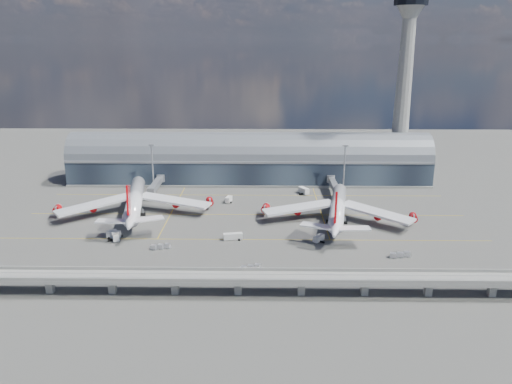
{
  "coord_description": "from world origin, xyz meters",
  "views": [
    {
      "loc": [
        7.77,
        -197.0,
        77.43
      ],
      "look_at": [
        4.74,
        10.0,
        14.0
      ],
      "focal_mm": 35.0,
      "sensor_mm": 36.0,
      "label": 1
    }
  ],
  "objects_px": {
    "floodlight_mast_right": "(344,168)",
    "service_truck_1": "(114,235)",
    "floodlight_mast_left": "(153,167)",
    "service_truck_5": "(304,191)",
    "cargo_train_1": "(250,268)",
    "service_truck_3": "(319,238)",
    "airliner_right": "(337,209)",
    "cargo_train_0": "(161,247)",
    "service_truck_0": "(115,236)",
    "service_truck_4": "(229,199)",
    "cargo_train_2": "(400,255)",
    "service_truck_2": "(233,236)",
    "control_tower": "(404,88)",
    "airliner_left": "(135,201)"
  },
  "relations": [
    {
      "from": "cargo_train_2",
      "to": "airliner_right",
      "type": "bearing_deg",
      "value": 37.16
    },
    {
      "from": "floodlight_mast_right",
      "to": "service_truck_1",
      "type": "xyz_separation_m",
      "value": [
        -102.84,
        -64.41,
        -12.09
      ]
    },
    {
      "from": "service_truck_3",
      "to": "cargo_train_1",
      "type": "height_order",
      "value": "service_truck_3"
    },
    {
      "from": "airliner_left",
      "to": "service_truck_4",
      "type": "distance_m",
      "value": 46.19
    },
    {
      "from": "service_truck_2",
      "to": "cargo_train_1",
      "type": "xyz_separation_m",
      "value": [
        7.75,
        -27.46,
        -0.56
      ]
    },
    {
      "from": "floodlight_mast_left",
      "to": "service_truck_5",
      "type": "distance_m",
      "value": 80.04
    },
    {
      "from": "control_tower",
      "to": "cargo_train_0",
      "type": "xyz_separation_m",
      "value": [
        -116.69,
        -102.91,
        -50.72
      ]
    },
    {
      "from": "floodlight_mast_right",
      "to": "service_truck_2",
      "type": "xyz_separation_m",
      "value": [
        -54.26,
        -65.29,
        -12.2
      ]
    },
    {
      "from": "service_truck_1",
      "to": "service_truck_4",
      "type": "xyz_separation_m",
      "value": [
        43.59,
        47.46,
        -0.09
      ]
    },
    {
      "from": "cargo_train_0",
      "to": "service_truck_4",
      "type": "bearing_deg",
      "value": -6.45
    },
    {
      "from": "service_truck_5",
      "to": "cargo_train_1",
      "type": "bearing_deg",
      "value": -134.72
    },
    {
      "from": "airliner_right",
      "to": "service_truck_4",
      "type": "relative_size",
      "value": 13.27
    },
    {
      "from": "cargo_train_1",
      "to": "airliner_right",
      "type": "bearing_deg",
      "value": -17.68
    },
    {
      "from": "service_truck_0",
      "to": "service_truck_4",
      "type": "height_order",
      "value": "service_truck_0"
    },
    {
      "from": "control_tower",
      "to": "service_truck_1",
      "type": "height_order",
      "value": "control_tower"
    },
    {
      "from": "airliner_left",
      "to": "service_truck_3",
      "type": "relative_size",
      "value": 13.93
    },
    {
      "from": "service_truck_0",
      "to": "service_truck_4",
      "type": "relative_size",
      "value": 1.44
    },
    {
      "from": "service_truck_3",
      "to": "service_truck_4",
      "type": "distance_m",
      "value": 63.43
    },
    {
      "from": "cargo_train_0",
      "to": "cargo_train_2",
      "type": "relative_size",
      "value": 0.96
    },
    {
      "from": "floodlight_mast_right",
      "to": "service_truck_5",
      "type": "bearing_deg",
      "value": -174.48
    },
    {
      "from": "floodlight_mast_left",
      "to": "service_truck_3",
      "type": "height_order",
      "value": "floodlight_mast_left"
    },
    {
      "from": "service_truck_5",
      "to": "service_truck_0",
      "type": "bearing_deg",
      "value": -170.87
    },
    {
      "from": "cargo_train_1",
      "to": "airliner_left",
      "type": "bearing_deg",
      "value": 63.21
    },
    {
      "from": "control_tower",
      "to": "service_truck_4",
      "type": "relative_size",
      "value": 19.1
    },
    {
      "from": "cargo_train_2",
      "to": "service_truck_1",
      "type": "bearing_deg",
      "value": 92.91
    },
    {
      "from": "airliner_right",
      "to": "service_truck_4",
      "type": "bearing_deg",
      "value": 162.2
    },
    {
      "from": "airliner_right",
      "to": "cargo_train_0",
      "type": "height_order",
      "value": "airliner_right"
    },
    {
      "from": "service_truck_5",
      "to": "cargo_train_0",
      "type": "distance_m",
      "value": 94.93
    },
    {
      "from": "floodlight_mast_left",
      "to": "cargo_train_2",
      "type": "xyz_separation_m",
      "value": [
        108.86,
        -81.35,
        -12.67
      ]
    },
    {
      "from": "floodlight_mast_left",
      "to": "floodlight_mast_right",
      "type": "relative_size",
      "value": 1.0
    },
    {
      "from": "floodlight_mast_right",
      "to": "cargo_train_1",
      "type": "bearing_deg",
      "value": -116.63
    },
    {
      "from": "service_truck_5",
      "to": "cargo_train_0",
      "type": "xyz_separation_m",
      "value": [
        -60.81,
        -72.89,
        -0.78
      ]
    },
    {
      "from": "service_truck_2",
      "to": "cargo_train_2",
      "type": "height_order",
      "value": "service_truck_2"
    },
    {
      "from": "service_truck_2",
      "to": "service_truck_4",
      "type": "height_order",
      "value": "service_truck_4"
    },
    {
      "from": "service_truck_5",
      "to": "cargo_train_2",
      "type": "xyz_separation_m",
      "value": [
        29.73,
        -79.34,
        -0.74
      ]
    },
    {
      "from": "control_tower",
      "to": "service_truck_5",
      "type": "bearing_deg",
      "value": -151.76
    },
    {
      "from": "cargo_train_2",
      "to": "airliner_left",
      "type": "bearing_deg",
      "value": 79.07
    },
    {
      "from": "service_truck_2",
      "to": "service_truck_4",
      "type": "xyz_separation_m",
      "value": [
        -4.99,
        48.34,
        0.02
      ]
    },
    {
      "from": "floodlight_mast_right",
      "to": "cargo_train_2",
      "type": "height_order",
      "value": "floodlight_mast_right"
    },
    {
      "from": "service_truck_2",
      "to": "cargo_train_1",
      "type": "bearing_deg",
      "value": -174.45
    },
    {
      "from": "airliner_right",
      "to": "cargo_train_0",
      "type": "bearing_deg",
      "value": -146.35
    },
    {
      "from": "airliner_left",
      "to": "service_truck_1",
      "type": "bearing_deg",
      "value": -104.05
    },
    {
      "from": "service_truck_4",
      "to": "cargo_train_1",
      "type": "bearing_deg",
      "value": -65.39
    },
    {
      "from": "control_tower",
      "to": "service_truck_5",
      "type": "relative_size",
      "value": 14.13
    },
    {
      "from": "airliner_left",
      "to": "airliner_right",
      "type": "xyz_separation_m",
      "value": [
        91.76,
        -7.61,
        -0.73
      ]
    },
    {
      "from": "control_tower",
      "to": "cargo_train_2",
      "type": "bearing_deg",
      "value": -103.45
    },
    {
      "from": "floodlight_mast_right",
      "to": "service_truck_4",
      "type": "bearing_deg",
      "value": -164.03
    },
    {
      "from": "service_truck_1",
      "to": "service_truck_4",
      "type": "bearing_deg",
      "value": -35.24
    },
    {
      "from": "control_tower",
      "to": "airliner_left",
      "type": "distance_m",
      "value": 156.9
    },
    {
      "from": "floodlight_mast_left",
      "to": "service_truck_0",
      "type": "bearing_deg",
      "value": -91.76
    }
  ]
}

